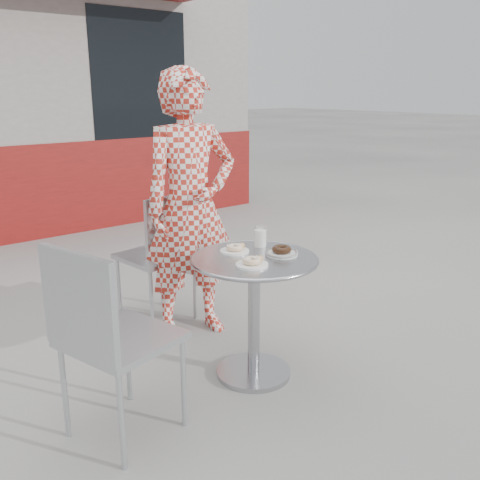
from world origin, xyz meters
TOP-DOWN VIEW (x-y plane):
  - ground at (0.00, 0.00)m, footprint 60.00×60.00m
  - bistro_table at (0.03, 0.02)m, footprint 0.69×0.69m
  - chair_far at (0.01, 1.00)m, footprint 0.48×0.48m
  - chair_left at (-0.78, -0.00)m, footprint 0.54×0.54m
  - seated_person at (0.10, 0.70)m, footprint 0.67×0.50m
  - plate_far at (0.02, 0.16)m, footprint 0.16×0.16m
  - plate_near at (-0.06, -0.08)m, footprint 0.17×0.17m
  - plate_checker at (0.18, -0.04)m, footprint 0.18×0.18m
  - milk_cup at (0.19, 0.15)m, footprint 0.07×0.07m

SIDE VIEW (x-z plane):
  - ground at x=0.00m, z-range 0.00..0.00m
  - chair_far at x=0.01m, z-range -0.17..0.73m
  - chair_left at x=-0.78m, z-range -0.18..0.75m
  - bistro_table at x=0.03m, z-range 0.18..0.87m
  - plate_checker at x=0.18m, z-range 0.68..0.73m
  - plate_far at x=0.02m, z-range 0.69..0.73m
  - plate_near at x=-0.06m, z-range 0.69..0.73m
  - milk_cup at x=0.19m, z-range 0.69..0.80m
  - seated_person at x=0.10m, z-range 0.00..1.69m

